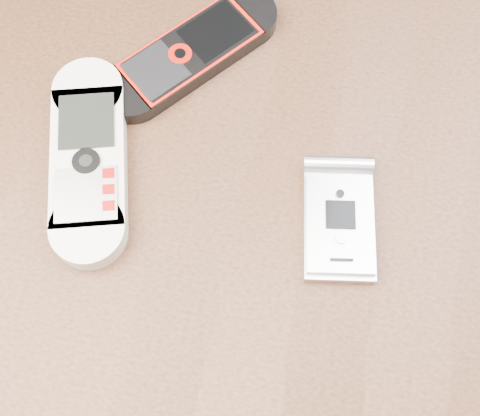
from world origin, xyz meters
name	(u,v)px	position (x,y,z in m)	size (l,w,h in m)	color
ground	(237,362)	(0.00, 0.00, 0.00)	(4.00, 4.00, 0.00)	#472B19
table	(234,255)	(0.00, 0.00, 0.64)	(1.20, 0.80, 0.75)	black
nokia_white	(89,159)	(-0.11, 0.02, 0.76)	(0.05, 0.16, 0.02)	silver
nokia_black_red	(191,53)	(-0.06, 0.12, 0.76)	(0.05, 0.16, 0.02)	black
motorola_razr	(339,221)	(0.08, 0.00, 0.76)	(0.05, 0.10, 0.01)	silver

